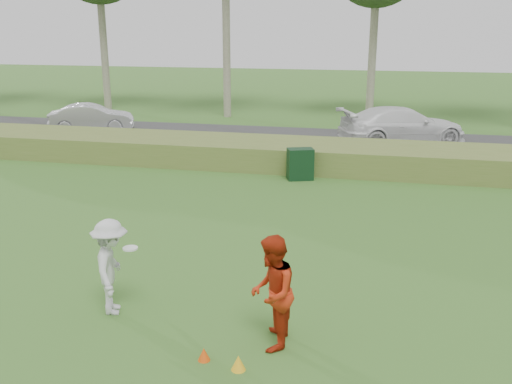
% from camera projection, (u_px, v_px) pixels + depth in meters
% --- Properties ---
extents(ground, '(120.00, 120.00, 0.00)m').
position_uv_depth(ground, '(207.00, 323.00, 10.19)').
color(ground, '#2E5F1F').
rests_on(ground, ground).
extents(reed_strip, '(80.00, 3.00, 0.90)m').
position_uv_depth(reed_strip, '(303.00, 155.00, 21.29)').
color(reed_strip, '#536A2A').
rests_on(reed_strip, ground).
extents(park_road, '(80.00, 6.00, 0.06)m').
position_uv_depth(park_road, '(319.00, 140.00, 26.08)').
color(park_road, '#2D2D2D').
rests_on(park_road, ground).
extents(player_white, '(1.04, 1.31, 1.79)m').
position_uv_depth(player_white, '(111.00, 267.00, 10.36)').
color(player_white, silver).
rests_on(player_white, ground).
extents(player_red, '(0.79, 0.98, 1.93)m').
position_uv_depth(player_red, '(272.00, 293.00, 9.22)').
color(player_red, '#B2290F').
rests_on(player_red, ground).
extents(cone_orange, '(0.20, 0.20, 0.22)m').
position_uv_depth(cone_orange, '(204.00, 354.00, 9.04)').
color(cone_orange, '#EC4D0C').
rests_on(cone_orange, ground).
extents(cone_yellow, '(0.23, 0.23, 0.25)m').
position_uv_depth(cone_yellow, '(238.00, 363.00, 8.78)').
color(cone_yellow, yellow).
rests_on(cone_yellow, ground).
extents(utility_cabinet, '(1.00, 0.81, 1.08)m').
position_uv_depth(utility_cabinet, '(300.00, 164.00, 19.50)').
color(utility_cabinet, black).
rests_on(utility_cabinet, ground).
extents(car_mid, '(4.25, 2.81, 1.33)m').
position_uv_depth(car_mid, '(92.00, 117.00, 28.11)').
color(car_mid, silver).
rests_on(car_mid, park_road).
extents(car_right, '(6.00, 4.26, 1.61)m').
position_uv_depth(car_right, '(402.00, 125.00, 25.04)').
color(car_right, white).
rests_on(car_right, park_road).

